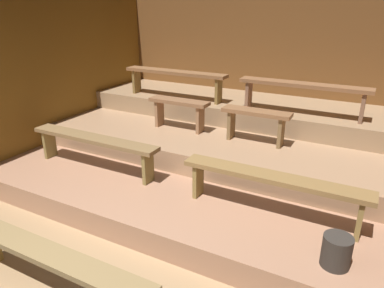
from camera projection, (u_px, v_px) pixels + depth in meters
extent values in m
cube|color=#9F7D58|center=(189.00, 197.00, 4.92)|extent=(6.02, 5.98, 0.08)
cube|color=brown|center=(257.00, 64.00, 6.55)|extent=(6.02, 0.06, 2.78)
cube|color=brown|center=(39.00, 75.00, 5.54)|extent=(0.06, 5.98, 2.78)
cube|color=#A5775A|center=(209.00, 167.00, 5.37)|extent=(5.22, 3.91, 0.30)
cube|color=tan|center=(226.00, 136.00, 5.78)|extent=(5.22, 2.65, 0.30)
cube|color=#A1815D|center=(241.00, 108.00, 6.18)|extent=(5.22, 1.40, 0.30)
cube|color=olive|center=(52.00, 256.00, 3.04)|extent=(2.05, 0.25, 0.05)
cube|color=olive|center=(93.00, 139.00, 4.82)|extent=(1.99, 0.25, 0.05)
cube|color=olive|center=(50.00, 144.00, 5.28)|extent=(0.05, 0.20, 0.41)
cube|color=olive|center=(148.00, 167.00, 4.52)|extent=(0.05, 0.20, 0.41)
cube|color=olive|center=(273.00, 177.00, 3.74)|extent=(1.99, 0.25, 0.05)
cube|color=olive|center=(198.00, 180.00, 4.21)|extent=(0.05, 0.20, 0.41)
cube|color=olive|center=(360.00, 218.00, 3.45)|extent=(0.05, 0.20, 0.41)
cube|color=#8B5E3E|center=(179.00, 101.00, 5.47)|extent=(0.95, 0.25, 0.05)
cube|color=#986C49|center=(159.00, 113.00, 5.71)|extent=(0.05, 0.20, 0.41)
cube|color=#986C49|center=(200.00, 120.00, 5.39)|extent=(0.05, 0.20, 0.41)
cube|color=#90623E|center=(256.00, 112.00, 4.93)|extent=(0.95, 0.25, 0.05)
cube|color=olive|center=(231.00, 124.00, 5.18)|extent=(0.05, 0.20, 0.41)
cube|color=olive|center=(281.00, 132.00, 4.86)|extent=(0.05, 0.20, 0.41)
cube|color=#8C5E3A|center=(175.00, 72.00, 6.11)|extent=(1.88, 0.25, 0.05)
cube|color=olive|center=(137.00, 81.00, 6.56)|extent=(0.05, 0.20, 0.41)
cube|color=olive|center=(219.00, 91.00, 5.84)|extent=(0.05, 0.20, 0.41)
cube|color=#8F5E3B|center=(304.00, 85.00, 5.18)|extent=(1.88, 0.25, 0.05)
cube|color=#855D44|center=(249.00, 94.00, 5.62)|extent=(0.05, 0.20, 0.41)
cube|color=#855D44|center=(363.00, 108.00, 4.91)|extent=(0.05, 0.20, 0.41)
cylinder|color=#332D28|center=(336.00, 251.00, 3.09)|extent=(0.25, 0.25, 0.29)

